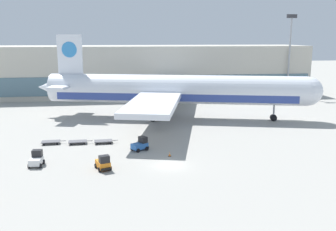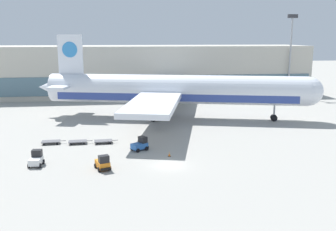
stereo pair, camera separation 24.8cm
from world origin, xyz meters
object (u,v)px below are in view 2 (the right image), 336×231
Objects in this scene: airplane_main at (172,90)px; baggage_tug_mid at (36,159)px; baggage_tug_foreground at (103,163)px; baggage_tug_far at (140,144)px; baggage_dolly_second at (78,141)px; traffic_cone_near at (169,154)px; light_mast at (291,50)px; baggage_dolly_third at (103,141)px; baggage_dolly_lead at (51,142)px.

baggage_tug_mid is (-21.80, -26.03, -4.96)m from airplane_main.
baggage_tug_foreground is at bearing -100.01° from airplane_main.
baggage_tug_far reaches higher than baggage_dolly_second.
baggage_tug_mid is at bearing -126.27° from baggage_tug_foreground.
baggage_tug_mid is at bearing -175.57° from traffic_cone_near.
light_mast is 8.77× the size of baggage_tug_mid.
baggage_dolly_second is at bearing -143.09° from light_mast.
baggage_tug_foreground is at bearing -74.18° from baggage_dolly_second.
baggage_tug_mid is at bearing -135.53° from baggage_dolly_third.
baggage_tug_mid is 0.69× the size of baggage_dolly_second.
baggage_dolly_lead is at bearing 153.72° from traffic_cone_near.
baggage_dolly_second is at bearing 172.57° from baggage_dolly_third.
baggage_tug_far is 0.75× the size of baggage_dolly_lead.
baggage_tug_foreground and baggage_tug_far have the same top height.
baggage_dolly_lead is (-13.74, 5.19, -0.49)m from baggage_tug_far.
light_mast is 6.01× the size of baggage_dolly_third.
airplane_main is 27.40m from baggage_dolly_lead.
baggage_tug_far is 0.75× the size of baggage_dolly_second.
airplane_main is 20.24× the size of baggage_tug_far.
light_mast is 65.81m from baggage_dolly_third.
baggage_tug_mid is at bearing -118.05° from baggage_dolly_second.
baggage_tug_foreground is 0.74× the size of baggage_dolly_third.
traffic_cone_near is (9.44, -7.91, -0.05)m from baggage_dolly_third.
baggage_tug_foreground reaches higher than baggage_dolly_lead.
airplane_main is at bearing 32.95° from baggage_dolly_lead.
traffic_cone_near is (3.88, -3.51, -0.54)m from baggage_tug_far.
baggage_dolly_lead is 1.00× the size of baggage_dolly_second.
baggage_dolly_lead is at bearing -165.16° from baggage_tug_foreground.
baggage_dolly_second is (-4.32, 12.33, -0.49)m from baggage_tug_foreground.
traffic_cone_near is (-3.99, -24.65, -5.50)m from airplane_main.
traffic_cone_near is at bearing -84.73° from airplane_main.
airplane_main reaches higher than baggage_tug_mid.
baggage_tug_foreground is 1.08× the size of baggage_tug_mid.
baggage_tug_foreground reaches higher than baggage_dolly_second.
airplane_main is at bearing -146.61° from light_mast.
light_mast is at bearing 35.75° from baggage_dolly_third.
baggage_dolly_second is (-54.02, -40.58, -12.67)m from light_mast.
traffic_cone_near reaches higher than baggage_dolly_lead.
baggage_tug_foreground is 9.27m from baggage_tug_far.
baggage_dolly_third is at bearing 140.03° from traffic_cone_near.
traffic_cone_near is (17.62, -8.70, -0.05)m from baggage_dolly_lead.
airplane_main is 15.23× the size of baggage_dolly_lead.
traffic_cone_near is at bearing -129.77° from light_mast.
baggage_dolly_third is (8.18, -0.79, 0.00)m from baggage_dolly_lead.
baggage_dolly_lead is at bearing -129.10° from airplane_main.
baggage_tug_mid reaches higher than baggage_dolly_second.
baggage_dolly_second is at bearing 148.66° from traffic_cone_near.
baggage_dolly_second is at bearing -122.17° from airplane_main.
baggage_tug_far is 7.11m from baggage_dolly_third.
airplane_main reaches higher than baggage_tug_foreground.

